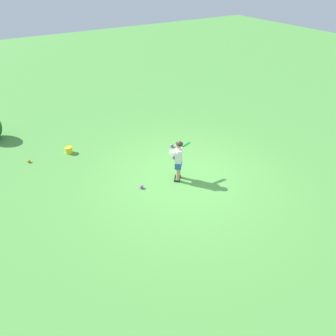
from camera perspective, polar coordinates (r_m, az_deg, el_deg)
The scene contains 7 objects.
ground_plane at distance 7.71m, azimuth 3.34°, elevation -2.03°, with size 40.00×40.00×0.00m, color #519942.
child_batter at distance 7.33m, azimuth 2.00°, elevation 2.04°, with size 0.35×0.63×1.08m.
play_ball_midfield at distance 7.39m, azimuth -4.97°, elevation -3.53°, with size 0.09×0.09×0.09m, color purple.
play_ball_by_bucket at distance 8.99m, azimuth 0.73°, elevation 4.17°, with size 0.09×0.09×0.09m, color purple.
play_ball_far_left at distance 8.46m, azimuth 1.11°, elevation 2.08°, with size 0.10×0.10×0.10m, color purple.
play_ball_near_batter at distance 9.13m, azimuth -24.60°, elevation 1.20°, with size 0.08×0.08×0.08m, color orange.
toy_bucket at distance 9.14m, azimuth -18.08°, elevation 3.24°, with size 0.22×0.22×0.19m.
Camera 1 is at (-5.03, 3.63, 4.58)m, focal length 32.60 mm.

